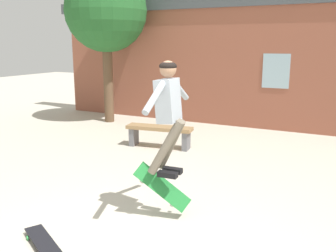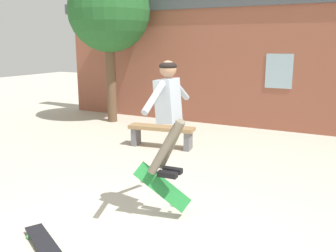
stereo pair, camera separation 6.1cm
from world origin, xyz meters
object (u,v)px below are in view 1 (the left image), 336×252
object	(u,v)px
skater	(168,108)
skateboard_resting	(43,241)
skateboard_flipping	(162,187)
tree_left	(106,12)
park_bench	(159,132)

from	to	relation	value
skater	skateboard_resting	xyz separation A→B (m)	(-0.98, -1.29, -1.45)
skater	skateboard_flipping	size ratio (longest dim) A/B	2.14
tree_left	park_bench	world-z (taller)	tree_left
skater	park_bench	bearing A→B (deg)	116.34
park_bench	skateboard_resting	distance (m)	4.44
tree_left	skateboard_flipping	size ratio (longest dim) A/B	6.31
park_bench	skater	bearing A→B (deg)	-68.14
tree_left	park_bench	distance (m)	4.32
tree_left	park_bench	size ratio (longest dim) A/B	2.85
tree_left	skateboard_flipping	bearing A→B (deg)	-48.32
tree_left	skateboard_resting	distance (m)	7.76
tree_left	skateboard_resting	world-z (taller)	tree_left
skater	skateboard_resting	size ratio (longest dim) A/B	1.77
skateboard_resting	tree_left	bearing A→B (deg)	147.82
park_bench	skateboard_flipping	size ratio (longest dim) A/B	2.22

